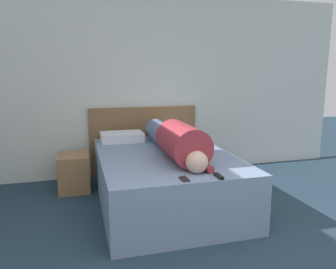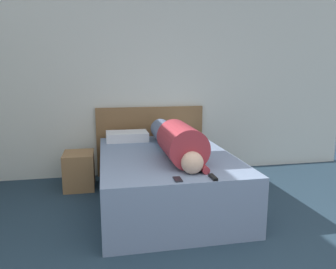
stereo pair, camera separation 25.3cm
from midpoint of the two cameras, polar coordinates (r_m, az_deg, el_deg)
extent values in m
cube|color=silver|center=(4.84, -0.93, 8.41)|extent=(6.20, 0.06, 2.60)
cube|color=#7589A8|center=(3.82, 1.45, -7.64)|extent=(1.46, 2.09, 0.59)
cube|color=brown|center=(4.86, -1.56, -1.08)|extent=(1.58, 0.04, 1.00)
cube|color=olive|center=(4.44, -13.64, -6.10)|extent=(0.38, 0.47, 0.47)
sphere|color=#DBB293|center=(3.00, 6.67, -4.92)|extent=(0.21, 0.21, 0.21)
cylinder|color=#992D38|center=(3.37, 4.47, -1.47)|extent=(0.39, 0.73, 0.39)
cylinder|color=slate|center=(4.15, 1.45, 0.04)|extent=(0.28, 0.87, 0.28)
cylinder|color=#992D38|center=(3.10, 8.44, -5.75)|extent=(0.07, 0.22, 0.07)
cube|color=white|center=(4.45, -5.54, -0.30)|extent=(0.56, 0.38, 0.12)
cube|color=white|center=(4.56, 2.75, -0.06)|extent=(0.53, 0.38, 0.11)
cube|color=black|center=(2.92, 10.34, -7.35)|extent=(0.04, 0.15, 0.02)
cube|color=black|center=(2.84, 4.27, -7.81)|extent=(0.06, 0.13, 0.01)
camera|label=1|loc=(0.13, -87.95, 0.39)|focal=35.00mm
camera|label=2|loc=(0.13, 92.05, -0.39)|focal=35.00mm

